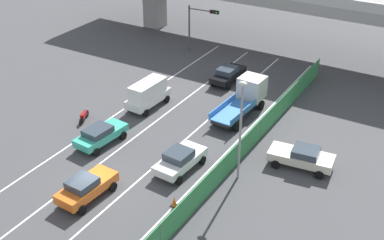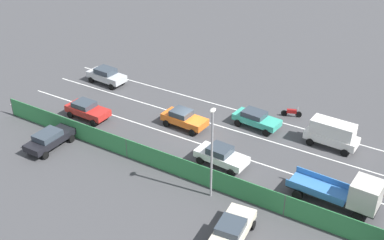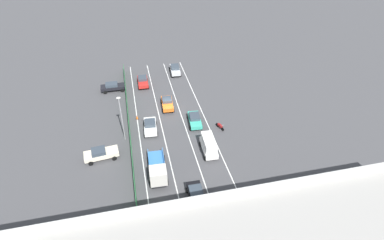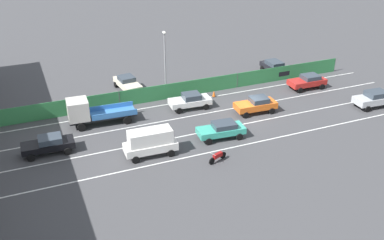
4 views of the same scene
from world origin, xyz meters
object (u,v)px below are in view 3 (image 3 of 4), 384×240
at_px(car_sedan_red, 143,81).
at_px(flatbed_truck_blue, 158,172).
at_px(car_sedan_silver, 175,69).
at_px(car_sedan_white, 150,126).
at_px(motorcycle, 220,126).
at_px(street_lamp, 121,115).
at_px(car_van_white, 209,145).
at_px(traffic_cone, 137,117).
at_px(car_taxi_teal, 195,119).
at_px(parked_sedan_dark, 113,86).
at_px(parked_sedan_cream, 101,153).
at_px(car_taxi_orange, 167,103).
at_px(traffic_light, 266,205).
at_px(car_sedan_black, 196,196).

height_order(car_sedan_red, flatbed_truck_blue, flatbed_truck_blue).
distance_m(car_sedan_silver, car_sedan_white, 19.23).
xyz_separation_m(car_sedan_silver, motorcycle, (-3.46, 19.78, -0.48)).
bearing_deg(street_lamp, car_sedan_red, -104.56).
height_order(car_van_white, traffic_cone, car_van_white).
distance_m(car_taxi_teal, motorcycle, 4.09).
relative_size(parked_sedan_dark, parked_sedan_cream, 0.96).
xyz_separation_m(car_sedan_red, car_van_white, (-7.17, 21.10, 0.42)).
xyz_separation_m(car_taxi_orange, parked_sedan_cream, (10.70, 10.49, -0.02)).
height_order(car_taxi_orange, traffic_light, traffic_light).
distance_m(flatbed_truck_blue, street_lamp, 10.27).
xyz_separation_m(car_sedan_red, motorcycle, (-10.29, 16.32, -0.42)).
xyz_separation_m(car_sedan_silver, traffic_cone, (8.80, 14.35, -0.61)).
bearing_deg(car_van_white, car_sedan_white, -42.14).
bearing_deg(parked_sedan_dark, motorcycle, 135.74).
bearing_deg(car_taxi_orange, car_sedan_red, -69.03).
distance_m(car_van_white, traffic_cone, 13.74).
bearing_deg(car_taxi_teal, traffic_cone, -21.01).
bearing_deg(car_taxi_orange, car_taxi_teal, 121.82).
xyz_separation_m(car_sedan_red, street_lamp, (4.09, 15.73, 3.53)).
bearing_deg(street_lamp, car_van_white, 154.51).
height_order(flatbed_truck_blue, street_lamp, street_lamp).
relative_size(car_sedan_red, flatbed_truck_blue, 0.67).
distance_m(car_taxi_teal, flatbed_truck_blue, 12.76).
distance_m(car_sedan_black, car_taxi_teal, 15.10).
xyz_separation_m(car_sedan_silver, parked_sedan_cream, (14.21, 22.63, -0.07)).
xyz_separation_m(car_van_white, traffic_cone, (9.14, -10.21, -0.98)).
bearing_deg(traffic_cone, car_taxi_orange, -157.25).
height_order(car_taxi_orange, car_sedan_white, car_taxi_orange).
bearing_deg(motorcycle, car_sedan_black, 61.94).
bearing_deg(motorcycle, car_taxi_orange, -47.65).
bearing_deg(motorcycle, car_taxi_teal, -30.49).
relative_size(car_sedan_red, car_taxi_orange, 1.00).
bearing_deg(car_van_white, car_sedan_red, -71.22).
distance_m(car_sedan_silver, parked_sedan_cream, 26.72).
distance_m(car_sedan_white, street_lamp, 5.42).
height_order(car_sedan_silver, parked_sedan_dark, car_sedan_silver).
distance_m(car_taxi_orange, flatbed_truck_blue, 16.56).
relative_size(car_sedan_white, street_lamp, 0.60).
bearing_deg(flatbed_truck_blue, motorcycle, -141.43).
bearing_deg(parked_sedan_cream, car_sedan_silver, -122.13).
relative_size(car_sedan_black, parked_sedan_dark, 0.98).
bearing_deg(motorcycle, traffic_light, 87.60).
xyz_separation_m(car_taxi_orange, flatbed_truck_blue, (3.68, 16.14, 0.50)).
distance_m(car_sedan_white, flatbed_truck_blue, 10.38).
relative_size(car_taxi_orange, traffic_cone, 6.15).
xyz_separation_m(car_taxi_orange, car_sedan_white, (3.51, 5.77, -0.01)).
xyz_separation_m(car_sedan_black, car_van_white, (-3.64, -7.90, 0.44)).
bearing_deg(parked_sedan_dark, car_van_white, 122.19).
bearing_deg(motorcycle, parked_sedan_cream, 9.14).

